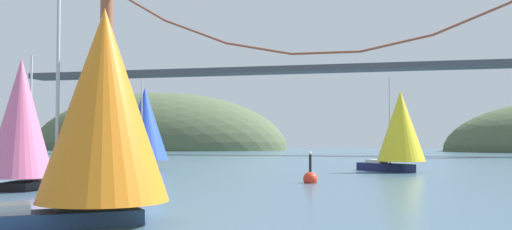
{
  "coord_description": "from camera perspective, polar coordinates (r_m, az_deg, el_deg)",
  "views": [
    {
      "loc": [
        15.66,
        -26.92,
        3.42
      ],
      "look_at": [
        0.0,
        35.67,
        5.91
      ],
      "focal_mm": 41.69,
      "sensor_mm": 36.0,
      "label": 1
    }
  ],
  "objects": [
    {
      "name": "suspension_bridge",
      "position": [
        123.82,
        6.7,
        4.71
      ],
      "size": [
        135.92,
        6.0,
        38.18
      ],
      "color": "brown",
      "rests_on": "ground_plane"
    },
    {
      "name": "sailboat_pink_spinnaker",
      "position": [
        41.88,
        -21.57,
        -0.58
      ],
      "size": [
        4.94,
        8.34,
        9.05
      ],
      "color": "black",
      "rests_on": "ground_plane"
    },
    {
      "name": "ground_plane",
      "position": [
        31.33,
        -16.22,
        -8.39
      ],
      "size": [
        360.0,
        360.0,
        0.0
      ],
      "primitive_type": "plane",
      "color": "#426075"
    },
    {
      "name": "headland_left",
      "position": [
        176.7,
        -9.54,
        -3.29
      ],
      "size": [
        77.68,
        44.0,
        33.34
      ],
      "primitive_type": "ellipsoid",
      "color": "#4C5B3D",
      "rests_on": "ground_plane"
    },
    {
      "name": "sailboat_orange_sail",
      "position": [
        24.46,
        -14.72,
        0.51
      ],
      "size": [
        9.49,
        8.54,
        9.99
      ],
      "color": "navy",
      "rests_on": "ground_plane"
    },
    {
      "name": "sailboat_blue_spinnaker",
      "position": [
        65.66,
        -10.67,
        -1.03
      ],
      "size": [
        6.25,
        9.22,
        9.75
      ],
      "color": "#B7B2A8",
      "rests_on": "ground_plane"
    },
    {
      "name": "channel_buoy",
      "position": [
        45.43,
        5.23,
        -6.05
      ],
      "size": [
        1.1,
        1.1,
        2.64
      ],
      "color": "red",
      "rests_on": "ground_plane"
    },
    {
      "name": "sailboat_yellow_sail",
      "position": [
        61.24,
        13.63,
        -1.25
      ],
      "size": [
        8.04,
        7.77,
        9.56
      ],
      "color": "#191E4C",
      "rests_on": "ground_plane"
    }
  ]
}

